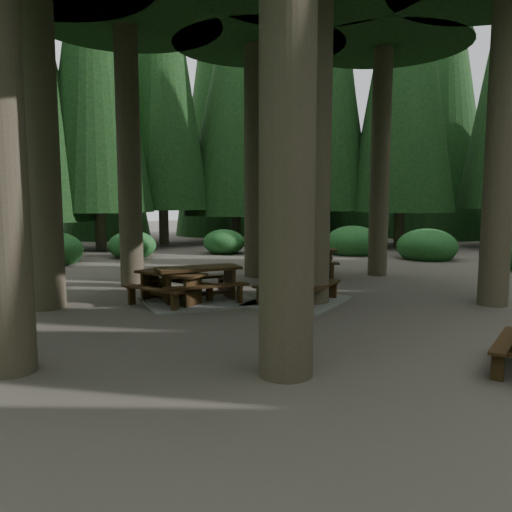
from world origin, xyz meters
TOP-DOWN VIEW (x-y plane):
  - ground at (0.00, 0.00)m, footprint 80.00×80.00m
  - picnic_table_a at (0.61, 0.44)m, footprint 2.88×2.67m
  - picnic_table_b at (-1.81, 2.18)m, footprint 1.84×2.06m
  - picnic_table_c at (-1.20, 1.93)m, footprint 2.92×2.61m
  - picnic_table_d at (3.41, 3.23)m, footprint 2.59×2.53m
  - shrub_ring at (0.70, 0.75)m, footprint 23.86×24.64m

SIDE VIEW (x-z plane):
  - ground at x=0.00m, z-range 0.00..0.00m
  - picnic_table_a at x=0.61m, z-range -0.13..0.66m
  - picnic_table_c at x=-1.20m, z-range -0.13..0.72m
  - shrub_ring at x=0.70m, z-range -0.35..1.15m
  - picnic_table_b at x=-1.81m, z-range 0.12..0.87m
  - picnic_table_d at x=3.41m, z-range 0.14..1.02m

